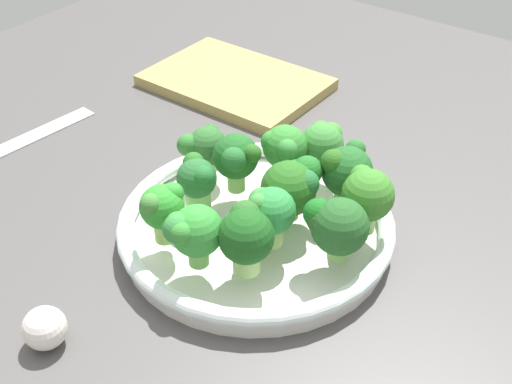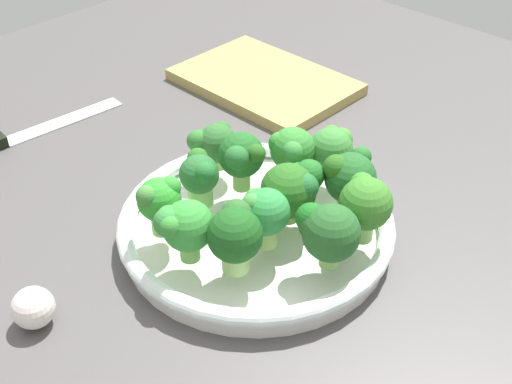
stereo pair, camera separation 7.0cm
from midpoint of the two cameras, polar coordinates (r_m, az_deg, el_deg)
ground_plane at (r=77.04cm, az=-3.79°, el=-3.04°), size 130.00×130.00×2.50cm
bowl at (r=72.47cm, az=-2.75°, el=-3.01°), size 29.57×29.57×3.25cm
broccoli_floret_0 at (r=72.39cm, az=-4.46°, el=2.78°), size 5.60×5.66×6.88cm
broccoli_floret_1 at (r=66.94cm, az=-10.88°, el=-1.41°), size 4.48×4.74×6.41cm
broccoli_floret_2 at (r=71.06cm, az=4.85°, el=1.69°), size 5.46×5.94×6.82cm
broccoli_floret_3 at (r=63.96cm, az=3.62°, el=-2.92°), size 6.48×5.62×6.73cm
broccoli_floret_4 at (r=65.49cm, az=-1.94°, el=-1.74°), size 5.02×4.76×6.44cm
broccoli_floret_5 at (r=69.37cm, az=0.42°, el=0.57°), size 5.92×6.81×6.55cm
broccoli_floret_6 at (r=76.97cm, az=-6.97°, el=3.80°), size 4.94×5.03×5.43cm
broccoli_floret_7 at (r=63.49cm, az=-8.55°, el=-3.43°), size 5.08×5.65×6.60cm
broccoli_floret_8 at (r=62.73cm, az=-4.04°, el=-3.70°), size 5.32×5.54×6.85cm
broccoli_floret_9 at (r=70.87cm, az=-7.79°, el=0.93°), size 4.70×4.26×5.97cm
broccoli_floret_10 at (r=76.00cm, az=3.04°, el=4.02°), size 4.99×5.23×6.14cm
broccoli_floret_11 at (r=74.29cm, az=-0.32°, el=3.65°), size 4.99×5.19×6.64cm
broccoli_floret_12 at (r=67.41cm, az=6.39°, el=-0.25°), size 5.45×5.35×7.10cm
cutting_board at (r=102.06cm, az=-3.70°, el=9.18°), size 25.26×17.46×1.60cm
garlic_bulb at (r=65.50cm, az=-20.39°, el=-10.85°), size 4.05×4.05×4.05cm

